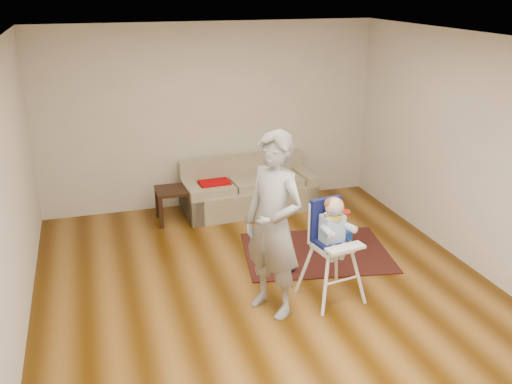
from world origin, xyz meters
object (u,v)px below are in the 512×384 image
object	(u,v)px
sofa	(249,186)
toy_ball	(290,265)
ride_on_toy	(333,229)
adult	(274,226)
side_table	(174,205)
high_chair	(332,251)

from	to	relation	value
sofa	toy_ball	size ratio (longest dim) A/B	13.56
ride_on_toy	adult	xyz separation A→B (m)	(-1.21, -1.19, 0.71)
adult	ride_on_toy	bearing A→B (deg)	104.44
side_table	toy_ball	xyz separation A→B (m)	(1.06, -1.91, -0.15)
sofa	side_table	xyz separation A→B (m)	(-1.14, -0.11, -0.13)
side_table	ride_on_toy	bearing A→B (deg)	-38.54
toy_ball	adult	xyz separation A→B (m)	(-0.45, -0.72, 0.87)
sofa	adult	bearing A→B (deg)	-104.62
sofa	high_chair	size ratio (longest dim) A/B	1.70
high_chair	adult	xyz separation A→B (m)	(-0.67, -0.05, 0.39)
ride_on_toy	toy_ball	bearing A→B (deg)	-151.38
high_chair	side_table	bearing A→B (deg)	106.33
high_chair	toy_ball	bearing A→B (deg)	97.98
toy_ball	sofa	bearing A→B (deg)	87.78
toy_ball	high_chair	bearing A→B (deg)	-72.10
ride_on_toy	adult	distance (m)	1.84
side_table	toy_ball	distance (m)	2.19
side_table	high_chair	world-z (taller)	high_chair
toy_ball	adult	world-z (taller)	adult
ride_on_toy	high_chair	distance (m)	1.30
side_table	ride_on_toy	xyz separation A→B (m)	(1.81, -1.44, 0.01)
sofa	high_chair	world-z (taller)	high_chair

